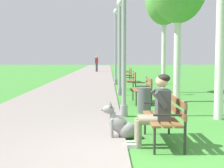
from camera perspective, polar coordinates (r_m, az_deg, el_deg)
name	(u,v)px	position (r m, az deg, el deg)	size (l,w,h in m)	color
ground_plane	(155,158)	(5.23, 7.40, -12.48)	(120.00, 120.00, 0.00)	#3D8433
paved_path	(91,74)	(29.03, -3.70, 1.68)	(3.77, 60.00, 0.04)	gray
park_bench_near	(166,115)	(5.99, 9.28, -5.27)	(0.55, 1.50, 0.85)	brown
park_bench_mid	(143,88)	(11.06, 5.43, -0.66)	(0.55, 1.50, 0.85)	brown
park_bench_far	(130,79)	(15.44, 3.17, 0.87)	(0.55, 1.50, 0.85)	brown
park_bench_furthest	(127,74)	(20.50, 2.67, 1.81)	(0.55, 1.50, 0.85)	brown
person_seated_on_near_bench	(156,107)	(5.71, 7.63, -4.01)	(0.74, 0.49, 1.25)	gray
dog_grey	(121,125)	(6.28, 1.56, -7.09)	(0.83, 0.30, 0.71)	gray
lamp_post_near	(124,25)	(8.53, 2.08, 10.02)	(0.24, 0.24, 4.51)	gray
lamp_post_mid	(120,46)	(13.28, 1.33, 6.59)	(0.24, 0.24, 3.82)	gray
lamp_post_far	(116,46)	(18.50, 0.63, 6.63)	(0.24, 0.24, 4.18)	gray
birch_tree_fourth	(164,0)	(14.62, 8.98, 14.06)	(1.61, 1.77, 5.06)	silver
litter_bin	(144,100)	(9.16, 5.60, -2.80)	(0.36, 0.36, 0.70)	#515156
pedestrian_distant	(97,64)	(34.00, -2.66, 3.51)	(0.32, 0.22, 1.65)	#383842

